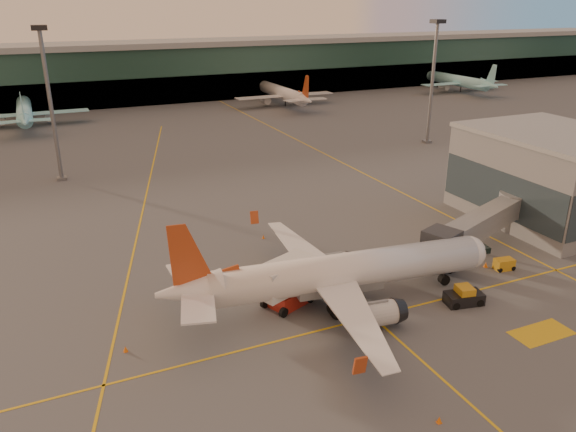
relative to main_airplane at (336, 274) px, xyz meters
name	(u,v)px	position (x,y,z in m)	size (l,w,h in m)	color
ground	(355,357)	(-2.87, -8.79, -3.48)	(600.00, 600.00, 0.00)	#4C4F54
taxi_markings	(161,208)	(-10.19, 35.70, -3.47)	(100.12, 173.00, 0.01)	gold
terminal	(112,74)	(-2.87, 133.01, 5.28)	(400.00, 20.00, 17.60)	#19382D
gate_building	(550,176)	(39.07, 9.15, 2.81)	(18.40, 22.40, 12.60)	slate
mast_west_near	(49,94)	(-22.87, 57.21, 11.38)	(2.40, 2.40, 25.60)	slate
mast_east_near	(433,73)	(52.13, 53.21, 11.38)	(2.40, 2.40, 25.60)	slate
distant_aircraft_row	(44,124)	(-23.87, 109.21, -3.48)	(290.00, 34.00, 13.00)	#97EEFD
main_airplane	(336,274)	(0.00, 0.00, 0.00)	(35.48, 32.07, 10.71)	white
jet_bridge	(486,222)	(23.38, 4.28, 0.22)	(21.75, 10.74, 5.47)	slate
catering_truck	(286,281)	(-4.82, 1.72, -0.63)	(7.03, 5.01, 5.01)	#A62117
gpu_cart	(504,264)	(21.71, -1.10, -2.84)	(2.41, 1.65, 1.31)	#C48C18
pushback_tug	(464,297)	(12.08, -5.43, -2.68)	(4.12, 2.73, 1.96)	black
cone_nose	(486,265)	(20.21, 0.23, -3.17)	(0.50, 0.50, 0.64)	orange
cone_tail	(126,349)	(-21.16, 0.29, -3.22)	(0.42, 0.42, 0.54)	orange
cone_wing_right	(439,420)	(-1.40, -18.51, -3.22)	(0.42, 0.42, 0.53)	orange
cone_wing_left	(263,237)	(-0.43, 18.84, -3.25)	(0.37, 0.37, 0.48)	orange
cone_fwd	(468,293)	(13.72, -4.21, -3.19)	(0.47, 0.47, 0.60)	orange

